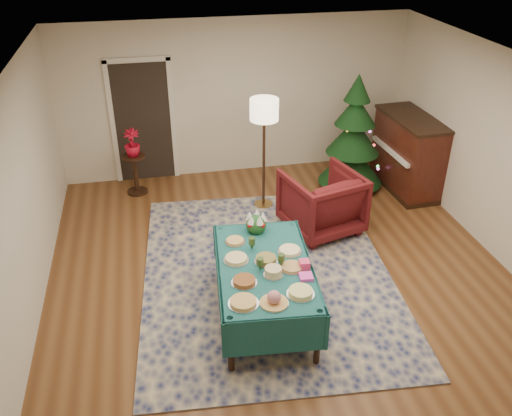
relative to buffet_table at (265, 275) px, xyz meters
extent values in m
plane|color=#593319|center=(0.39, 0.52, -0.58)|extent=(7.00, 7.00, 0.00)
plane|color=white|center=(0.39, 0.52, 2.12)|extent=(7.00, 7.00, 0.00)
plane|color=beige|center=(0.39, 4.02, 0.77)|extent=(6.00, 0.00, 6.00)
plane|color=beige|center=(-2.61, 0.52, 0.77)|extent=(0.00, 7.00, 7.00)
cube|color=black|center=(-1.21, 4.00, 0.44)|extent=(0.92, 0.02, 2.04)
cube|color=silver|center=(-1.71, 3.99, 0.47)|extent=(0.08, 0.04, 2.14)
cube|color=silver|center=(-0.71, 3.99, 0.47)|extent=(0.08, 0.04, 2.14)
cube|color=silver|center=(-1.21, 3.99, 1.52)|extent=(1.08, 0.04, 0.08)
cube|color=navy|center=(0.21, 0.79, -0.57)|extent=(3.53, 4.45, 0.02)
cylinder|color=black|center=(-0.53, -0.79, -0.22)|extent=(0.07, 0.07, 0.72)
cylinder|color=black|center=(-0.37, 0.88, -0.22)|extent=(0.07, 0.07, 0.72)
cylinder|color=black|center=(0.37, -0.88, -0.22)|extent=(0.07, 0.07, 0.72)
cylinder|color=black|center=(0.53, 0.79, -0.22)|extent=(0.07, 0.07, 0.72)
cube|color=#164D4F|center=(0.00, 0.00, 0.12)|extent=(1.23, 1.93, 0.04)
cube|color=#164D4F|center=(0.09, 0.90, -0.08)|extent=(1.09, 0.13, 0.45)
cube|color=#164D4F|center=(-0.09, -0.90, -0.08)|extent=(1.09, 0.13, 0.45)
cube|color=#164D4F|center=(0.52, -0.05, -0.08)|extent=(0.21, 1.86, 0.45)
cube|color=#164D4F|center=(-0.52, 0.05, -0.08)|extent=(0.21, 1.86, 0.45)
cylinder|color=silver|center=(-0.36, -0.61, 0.15)|extent=(0.32, 0.32, 0.01)
cylinder|color=tan|center=(-0.36, -0.61, 0.17)|extent=(0.27, 0.27, 0.03)
cylinder|color=silver|center=(-0.05, -0.67, 0.15)|extent=(0.30, 0.30, 0.01)
sphere|color=#CC727A|center=(-0.05, -0.67, 0.23)|extent=(0.14, 0.14, 0.14)
cylinder|color=silver|center=(0.25, -0.59, 0.15)|extent=(0.30, 0.30, 0.01)
cylinder|color=#D8D172|center=(0.25, -0.59, 0.18)|extent=(0.25, 0.25, 0.05)
cylinder|color=silver|center=(-0.29, -0.27, 0.15)|extent=(0.29, 0.29, 0.01)
cylinder|color=brown|center=(-0.29, -0.27, 0.17)|extent=(0.24, 0.24, 0.04)
cylinder|color=silver|center=(0.05, -0.20, 0.15)|extent=(0.22, 0.22, 0.01)
cylinder|color=tan|center=(0.05, -0.20, 0.20)|extent=(0.19, 0.19, 0.09)
cylinder|color=silver|center=(0.28, -0.13, 0.15)|extent=(0.28, 0.28, 0.01)
cylinder|color=#B2844C|center=(0.28, -0.13, 0.17)|extent=(0.23, 0.23, 0.03)
cylinder|color=silver|center=(-0.30, 0.15, 0.15)|extent=(0.30, 0.30, 0.01)
cylinder|color=#D8BF7F|center=(-0.30, 0.15, 0.17)|extent=(0.25, 0.25, 0.04)
cylinder|color=silver|center=(0.03, 0.05, 0.15)|extent=(0.27, 0.27, 0.01)
cylinder|color=maroon|center=(0.03, 0.05, 0.18)|extent=(0.23, 0.23, 0.06)
cylinder|color=silver|center=(0.34, 0.20, 0.15)|extent=(0.29, 0.29, 0.01)
cylinder|color=#F2EACC|center=(0.34, 0.20, 0.17)|extent=(0.24, 0.24, 0.03)
cylinder|color=silver|center=(-0.25, 0.53, 0.15)|extent=(0.25, 0.25, 0.01)
cylinder|color=tan|center=(-0.25, 0.53, 0.17)|extent=(0.21, 0.21, 0.03)
cone|color=#2D471E|center=(-0.08, 0.33, 0.19)|extent=(0.07, 0.07, 0.09)
cylinder|color=#2D471E|center=(-0.08, 0.33, 0.27)|extent=(0.08, 0.08, 0.09)
cone|color=#2D471E|center=(0.17, -0.07, 0.19)|extent=(0.07, 0.07, 0.09)
cylinder|color=#2D471E|center=(0.17, -0.07, 0.27)|extent=(0.08, 0.08, 0.09)
cone|color=#2D471E|center=(-0.07, -0.10, 0.19)|extent=(0.07, 0.07, 0.09)
cylinder|color=#2D471E|center=(-0.07, -0.10, 0.27)|extent=(0.08, 0.08, 0.09)
cube|color=#F744C7|center=(0.39, -0.33, 0.16)|extent=(0.16, 0.16, 0.04)
cube|color=#E9406F|center=(0.42, -0.14, 0.19)|extent=(0.13, 0.13, 0.10)
sphere|color=#1E4C1E|center=(0.05, 0.72, 0.24)|extent=(0.25, 0.25, 0.25)
cone|color=white|center=(0.14, 0.72, 0.36)|extent=(0.10, 0.10, 0.12)
cone|color=white|center=(0.08, 0.80, 0.36)|extent=(0.10, 0.10, 0.12)
cone|color=white|center=(-0.02, 0.77, 0.36)|extent=(0.10, 0.10, 0.12)
cone|color=white|center=(-0.02, 0.67, 0.36)|extent=(0.10, 0.10, 0.12)
cone|color=white|center=(0.08, 0.64, 0.36)|extent=(0.10, 0.10, 0.12)
sphere|color=#B20C0F|center=(0.14, 0.78, 0.28)|extent=(0.07, 0.07, 0.07)
sphere|color=#B20C0F|center=(-0.01, 0.81, 0.28)|extent=(0.07, 0.07, 0.07)
sphere|color=#B20C0F|center=(-0.04, 0.66, 0.28)|extent=(0.07, 0.07, 0.07)
sphere|color=#B20C0F|center=(0.11, 0.63, 0.28)|extent=(0.07, 0.07, 0.07)
imported|color=#501113|center=(1.24, 1.71, -0.07)|extent=(1.21, 1.16, 1.03)
cylinder|color=#A57F3F|center=(0.57, 2.61, -0.56)|extent=(0.30, 0.30, 0.03)
cylinder|color=black|center=(0.57, 2.61, 0.23)|extent=(0.04, 0.04, 1.62)
cylinder|color=#FFEABF|center=(0.57, 2.61, 1.04)|extent=(0.43, 0.43, 0.32)
cylinder|color=black|center=(-1.42, 3.47, -0.56)|extent=(0.34, 0.34, 0.04)
cylinder|color=black|center=(-1.42, 3.47, -0.25)|extent=(0.08, 0.08, 0.63)
cylinder|color=black|center=(-1.42, 3.47, 0.08)|extent=(0.38, 0.38, 0.03)
imported|color=#B50C24|center=(-1.42, 3.47, 0.23)|extent=(0.25, 0.45, 0.25)
cylinder|color=black|center=(2.17, 2.97, -0.50)|extent=(0.12, 0.12, 0.16)
cone|color=black|center=(2.17, 2.97, -0.14)|extent=(1.10, 1.10, 0.68)
cone|color=black|center=(2.17, 2.97, 0.35)|extent=(0.90, 0.90, 0.59)
cone|color=black|center=(2.17, 2.97, 0.79)|extent=(0.68, 0.68, 0.49)
cone|color=black|center=(2.17, 2.97, 1.16)|extent=(0.44, 0.44, 0.44)
cube|color=black|center=(3.06, 2.72, -0.54)|extent=(0.70, 1.48, 0.08)
cube|color=#37110D|center=(3.06, 2.72, 0.05)|extent=(0.68, 1.46, 1.19)
cube|color=black|center=(3.06, 2.72, 0.67)|extent=(0.72, 1.50, 0.05)
cube|color=white|center=(2.75, 2.71, 0.14)|extent=(0.18, 1.23, 0.06)
camera|label=1|loc=(-1.12, -4.86, 3.73)|focal=38.00mm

